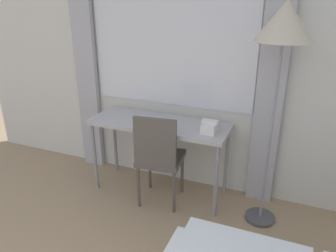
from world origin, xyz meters
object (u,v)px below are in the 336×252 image
object	(u,v)px
desk	(159,129)
desk_chair	(159,155)
standing_lamp	(284,32)
book	(149,122)
telephone	(210,127)

from	to	relation	value
desk	desk_chair	world-z (taller)	desk_chair
standing_lamp	book	bearing A→B (deg)	179.05
desk_chair	telephone	size ratio (longest dim) A/B	5.16
desk_chair	book	distance (m)	0.33
desk_chair	standing_lamp	distance (m)	1.46
telephone	book	xyz separation A→B (m)	(-0.58, -0.01, -0.04)
desk_chair	telephone	world-z (taller)	desk_chair
desk	standing_lamp	bearing A→B (deg)	-4.53
desk	standing_lamp	distance (m)	1.39
standing_lamp	desk_chair	bearing A→B (deg)	-172.64
desk	telephone	bearing A→B (deg)	-5.47
standing_lamp	telephone	distance (m)	0.97
standing_lamp	book	world-z (taller)	standing_lamp
desk	telephone	world-z (taller)	telephone
desk_chair	standing_lamp	xyz separation A→B (m)	(0.94, 0.12, 1.11)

